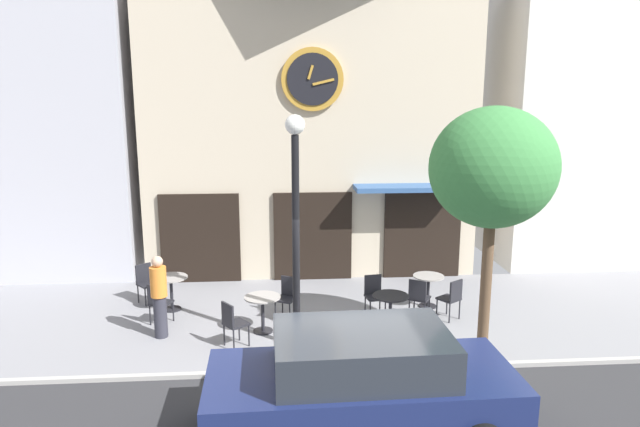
% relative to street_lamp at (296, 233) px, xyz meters
% --- Properties ---
extents(ground_plane, '(27.80, 11.35, 0.13)m').
position_rel_street_lamp_xyz_m(ground_plane, '(0.84, -1.60, -2.26)').
color(ground_plane, gray).
extents(clock_building, '(8.64, 4.08, 9.27)m').
position_rel_street_lamp_xyz_m(clock_building, '(0.56, 5.41, 2.55)').
color(clock_building, beige).
rests_on(clock_building, ground_plane).
extents(neighbor_building_right, '(6.57, 4.93, 11.86)m').
position_rel_street_lamp_xyz_m(neighbor_building_right, '(9.20, 6.53, 3.70)').
color(neighbor_building_right, silver).
rests_on(neighbor_building_right, ground_plane).
extents(street_lamp, '(0.36, 0.36, 4.39)m').
position_rel_street_lamp_xyz_m(street_lamp, '(0.00, 0.00, 0.00)').
color(street_lamp, black).
rests_on(street_lamp, ground_plane).
extents(street_tree, '(2.24, 2.01, 4.56)m').
position_rel_street_lamp_xyz_m(street_tree, '(3.42, -0.62, 1.24)').
color(street_tree, brown).
rests_on(street_tree, ground_plane).
extents(cafe_table_rightmost, '(0.74, 0.74, 0.77)m').
position_rel_street_lamp_xyz_m(cafe_table_rightmost, '(-2.73, 2.08, -1.67)').
color(cafe_table_rightmost, black).
rests_on(cafe_table_rightmost, ground_plane).
extents(cafe_table_center_right, '(0.73, 0.73, 0.76)m').
position_rel_street_lamp_xyz_m(cafe_table_center_right, '(-0.67, 0.71, -1.69)').
color(cafe_table_center_right, black).
rests_on(cafe_table_center_right, ground_plane).
extents(cafe_table_near_door, '(0.73, 0.73, 0.76)m').
position_rel_street_lamp_xyz_m(cafe_table_near_door, '(1.92, 0.58, -1.68)').
color(cafe_table_near_door, black).
rests_on(cafe_table_near_door, ground_plane).
extents(cafe_table_center_left, '(0.70, 0.70, 0.74)m').
position_rel_street_lamp_xyz_m(cafe_table_center_left, '(3.04, 1.83, -1.71)').
color(cafe_table_center_left, black).
rests_on(cafe_table_center_left, ground_plane).
extents(cafe_chair_near_tree, '(0.52, 0.52, 0.90)m').
position_rel_street_lamp_xyz_m(cafe_chair_near_tree, '(-2.84, 1.24, -1.70)').
color(cafe_chair_near_tree, black).
rests_on(cafe_chair_near_tree, ground_plane).
extents(cafe_chair_corner, '(0.56, 0.56, 0.90)m').
position_rel_street_lamp_xyz_m(cafe_chair_corner, '(3.35, 1.05, -1.70)').
color(cafe_chair_corner, black).
rests_on(cafe_chair_corner, ground_plane).
extents(cafe_chair_near_lamp, '(0.54, 0.54, 0.90)m').
position_rel_street_lamp_xyz_m(cafe_chair_near_lamp, '(-0.15, 1.43, -1.70)').
color(cafe_chair_near_lamp, black).
rests_on(cafe_chair_near_lamp, ground_plane).
extents(cafe_chair_facing_wall, '(0.56, 0.56, 0.90)m').
position_rel_street_lamp_xyz_m(cafe_chair_facing_wall, '(-3.41, 2.61, -1.70)').
color(cafe_chair_facing_wall, black).
rests_on(cafe_chair_facing_wall, ground_plane).
extents(cafe_chair_mid_row, '(0.46, 0.46, 0.90)m').
position_rel_street_lamp_xyz_m(cafe_chair_mid_row, '(1.73, 1.40, -1.70)').
color(cafe_chair_mid_row, black).
rests_on(cafe_chair_mid_row, ground_plane).
extents(cafe_chair_left_end, '(0.55, 0.55, 0.90)m').
position_rel_street_lamp_xyz_m(cafe_chair_left_end, '(2.64, 1.13, -1.70)').
color(cafe_chair_left_end, black).
rests_on(cafe_chair_left_end, ground_plane).
extents(cafe_chair_under_awning, '(0.56, 0.56, 0.90)m').
position_rel_street_lamp_xyz_m(cafe_chair_under_awning, '(-1.22, 0.04, -1.70)').
color(cafe_chair_under_awning, black).
rests_on(cafe_chair_under_awning, ground_plane).
extents(pedestrian_orange, '(0.38, 0.38, 1.67)m').
position_rel_street_lamp_xyz_m(pedestrian_orange, '(-2.68, 0.62, -1.37)').
color(pedestrian_orange, '#2D2D38').
rests_on(pedestrian_orange, ground_plane).
extents(parked_car_navy, '(4.34, 2.11, 1.55)m').
position_rel_street_lamp_xyz_m(parked_car_navy, '(0.81, -2.94, -1.47)').
color(parked_car_navy, navy).
rests_on(parked_car_navy, ground_plane).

